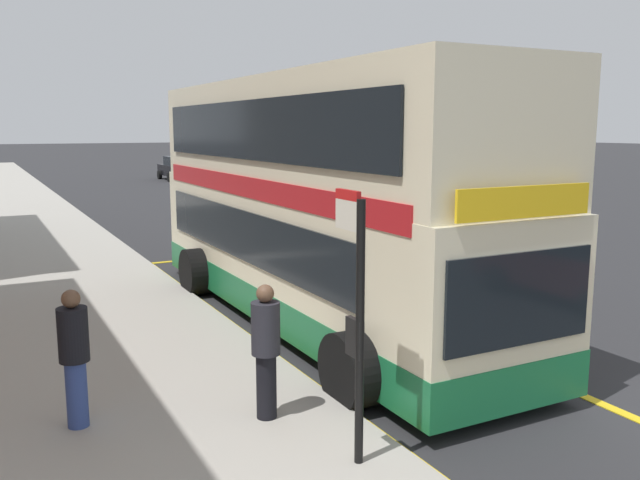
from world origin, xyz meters
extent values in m
plane|color=#28282B|center=(0.00, 32.00, 0.00)|extent=(260.00, 260.00, 0.00)
cube|color=beige|center=(-2.45, 7.01, 1.35)|extent=(2.45, 10.41, 2.30)
cube|color=beige|center=(-2.45, 7.01, 3.45)|extent=(2.42, 10.20, 1.90)
cube|color=#196B3D|center=(-2.45, 7.01, 0.50)|extent=(2.47, 10.43, 0.60)
cube|color=#B2191E|center=(-2.45, 7.01, 2.52)|extent=(2.48, 9.57, 0.36)
cube|color=black|center=(-3.69, 7.41, 1.65)|extent=(0.04, 8.32, 0.90)
cube|color=black|center=(-3.69, 7.01, 3.50)|extent=(0.04, 9.16, 1.00)
cube|color=black|center=(-2.45, 1.78, 1.60)|extent=(2.15, 0.04, 1.10)
cube|color=yellow|center=(-2.45, 1.78, 2.72)|extent=(1.96, 0.04, 0.36)
cylinder|color=black|center=(-3.76, 3.26, 0.50)|extent=(0.56, 1.00, 1.00)
cylinder|color=black|center=(-1.14, 3.26, 0.50)|extent=(0.56, 1.00, 1.00)
cylinder|color=black|center=(-3.76, 9.87, 0.50)|extent=(0.56, 1.00, 1.00)
cylinder|color=black|center=(-1.14, 9.87, 0.50)|extent=(0.56, 1.00, 1.00)
cube|color=gold|center=(-3.92, 6.93, 0.01)|extent=(0.16, 13.58, 0.01)
cube|color=gold|center=(-0.90, 6.93, 0.01)|extent=(0.16, 13.58, 0.01)
cube|color=gold|center=(-2.41, 13.64, 0.01)|extent=(3.18, 0.16, 0.01)
cylinder|color=black|center=(-4.60, 1.76, 1.50)|extent=(0.09, 0.09, 2.72)
cube|color=silver|center=(-4.60, 2.02, 2.68)|extent=(0.05, 0.42, 0.30)
cube|color=red|center=(-4.60, 2.02, 2.88)|extent=(0.05, 0.42, 0.10)
cube|color=black|center=(-4.60, 1.86, 1.44)|extent=(0.06, 0.28, 0.40)
cube|color=black|center=(4.77, 41.69, 0.66)|extent=(1.76, 4.20, 0.72)
cube|color=black|center=(4.77, 41.59, 1.32)|extent=(1.52, 1.90, 0.60)
cylinder|color=black|center=(3.84, 42.99, 0.30)|extent=(0.22, 0.60, 0.60)
cylinder|color=black|center=(5.71, 42.99, 0.30)|extent=(0.22, 0.60, 0.60)
cylinder|color=black|center=(3.84, 40.38, 0.30)|extent=(0.22, 0.60, 0.60)
cylinder|color=black|center=(5.71, 40.38, 0.30)|extent=(0.22, 0.60, 0.60)
cylinder|color=#33478C|center=(-7.03, 3.99, 0.53)|extent=(0.24, 0.24, 0.79)
cylinder|color=black|center=(-7.03, 3.99, 1.24)|extent=(0.34, 0.34, 0.62)
sphere|color=brown|center=(-7.03, 3.99, 1.65)|extent=(0.21, 0.21, 0.21)
cylinder|color=black|center=(-5.01, 3.20, 0.53)|extent=(0.24, 0.24, 0.79)
cylinder|color=#26262D|center=(-5.01, 3.20, 1.24)|extent=(0.34, 0.34, 0.62)
sphere|color=brown|center=(-5.01, 3.20, 1.65)|extent=(0.21, 0.21, 0.21)
camera|label=1|loc=(-7.92, -3.71, 3.53)|focal=37.43mm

